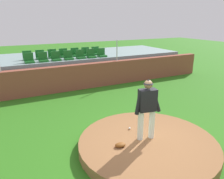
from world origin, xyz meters
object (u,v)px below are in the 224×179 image
object	(u,v)px
baseball	(130,128)
stadium_chair_10	(64,54)
stadium_chair_7	(28,57)
stadium_chair_5	(91,55)
stadium_chair_9	(53,55)
stadium_chair_8	(40,56)
stadium_chair_0	(29,60)
stadium_chair_4	(81,56)
pitcher	(147,105)
stadium_chair_6	(102,54)
stadium_chair_3	(68,57)
stadium_chair_13	(96,52)
stadium_chair_1	(43,59)
fielding_glove	(120,145)
stadium_chair_2	(56,58)
stadium_chair_11	(75,54)
stadium_chair_12	(86,53)

from	to	relation	value
baseball	stadium_chair_10	xyz separation A→B (m)	(0.11, 7.78, 1.28)
baseball	stadium_chair_7	world-z (taller)	stadium_chair_7
stadium_chair_5	stadium_chair_9	bearing A→B (deg)	-24.43
stadium_chair_9	stadium_chair_10	distance (m)	0.67
baseball	stadium_chair_8	bearing A→B (deg)	99.29
stadium_chair_0	stadium_chair_4	xyz separation A→B (m)	(2.85, 0.02, 0.00)
pitcher	baseball	distance (m)	1.22
stadium_chair_6	baseball	bearing A→B (deg)	72.21
stadium_chair_5	stadium_chair_10	distance (m)	1.69
pitcher	stadium_chair_6	bearing A→B (deg)	85.41
stadium_chair_4	stadium_chair_5	xyz separation A→B (m)	(0.65, -0.03, 0.00)
stadium_chair_3	stadium_chair_13	bearing A→B (deg)	-156.21
stadium_chair_1	stadium_chair_13	bearing A→B (deg)	-165.26
fielding_glove	stadium_chair_1	distance (m)	7.69
stadium_chair_1	stadium_chair_3	size ratio (longest dim) A/B	1.00
stadium_chair_2	stadium_chair_4	size ratio (longest dim) A/B	1.00
stadium_chair_0	stadium_chair_3	bearing A→B (deg)	179.65
stadium_chair_2	stadium_chair_11	distance (m)	1.68
stadium_chair_1	stadium_chair_6	bearing A→B (deg)	-179.78
baseball	stadium_chair_8	xyz separation A→B (m)	(-1.27, 7.74, 1.28)
stadium_chair_9	stadium_chair_4	bearing A→B (deg)	147.32
stadium_chair_8	stadium_chair_7	bearing A→B (deg)	-0.56
stadium_chair_2	stadium_chair_8	size ratio (longest dim) A/B	1.00
stadium_chair_10	stadium_chair_12	size ratio (longest dim) A/B	1.00
baseball	stadium_chair_8	distance (m)	7.95
stadium_chair_0	stadium_chair_6	bearing A→B (deg)	-179.92
stadium_chair_0	stadium_chair_1	xyz separation A→B (m)	(0.73, -0.01, 0.00)
stadium_chair_8	stadium_chair_9	distance (m)	0.71
fielding_glove	stadium_chair_9	bearing A→B (deg)	99.84
pitcher	stadium_chair_11	distance (m)	8.47
pitcher	stadium_chair_7	size ratio (longest dim) A/B	3.61
stadium_chair_6	stadium_chair_11	world-z (taller)	same
stadium_chair_3	stadium_chair_7	world-z (taller)	same
stadium_chair_11	stadium_chair_3	bearing A→B (deg)	52.60
stadium_chair_10	stadium_chair_12	bearing A→B (deg)	178.41
pitcher	stadium_chair_2	bearing A→B (deg)	106.21
stadium_chair_10	stadium_chair_13	xyz separation A→B (m)	(2.09, -0.03, 0.00)
pitcher	baseball	world-z (taller)	pitcher
fielding_glove	stadium_chair_6	size ratio (longest dim) A/B	0.60
stadium_chair_0	stadium_chair_11	world-z (taller)	same
stadium_chair_2	stadium_chair_13	bearing A→B (deg)	-162.01
stadium_chair_5	stadium_chair_7	distance (m)	3.58
stadium_chair_13	stadium_chair_9	bearing A→B (deg)	-0.45
stadium_chair_0	stadium_chair_1	bearing A→B (deg)	179.39
stadium_chair_11	stadium_chair_12	xyz separation A→B (m)	(0.69, -0.02, 0.00)
pitcher	stadium_chair_3	distance (m)	7.51
stadium_chair_7	fielding_glove	bearing A→B (deg)	98.09
stadium_chair_9	stadium_chair_13	distance (m)	2.75
stadium_chair_11	stadium_chair_7	bearing A→B (deg)	0.23
stadium_chair_6	stadium_chair_9	xyz separation A→B (m)	(-2.76, 0.92, 0.00)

